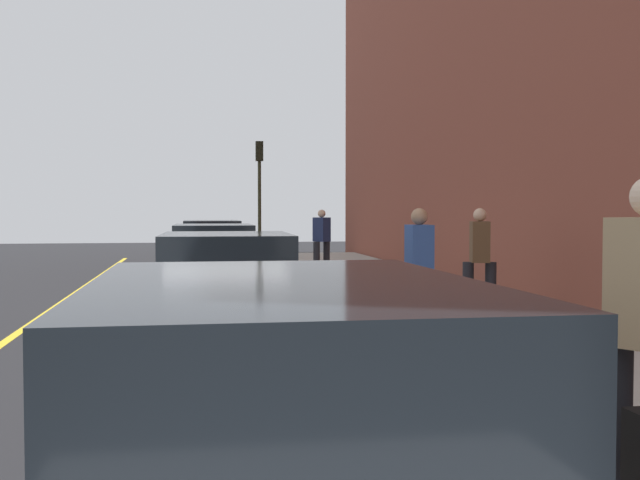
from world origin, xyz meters
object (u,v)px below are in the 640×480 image
(parked_car_silver, at_px, (281,444))
(pedestrian_brown_coat, at_px, (480,256))
(parked_car_charcoal, at_px, (213,260))
(pedestrian_blue_coat, at_px, (419,268))
(pedestrian_navy_coat, at_px, (322,238))
(traffic_light_pole, at_px, (259,178))
(parked_car_red, at_px, (212,246))
(parked_car_white, at_px, (226,292))

(parked_car_silver, height_order, pedestrian_brown_coat, pedestrian_brown_coat)
(pedestrian_brown_coat, bearing_deg, parked_car_silver, 153.86)
(parked_car_charcoal, distance_m, pedestrian_blue_coat, 6.98)
(pedestrian_navy_coat, xyz_separation_m, traffic_light_pole, (6.42, 1.20, 1.91))
(parked_car_charcoal, relative_size, parked_car_red, 1.02)
(parked_car_charcoal, distance_m, parked_car_red, 6.39)
(parked_car_white, relative_size, pedestrian_brown_coat, 2.53)
(parked_car_red, distance_m, pedestrian_blue_coat, 13.12)
(parked_car_charcoal, relative_size, pedestrian_brown_coat, 2.65)
(parked_car_silver, distance_m, pedestrian_blue_coat, 6.86)
(traffic_light_pole, bearing_deg, pedestrian_navy_coat, -169.46)
(parked_car_silver, bearing_deg, traffic_light_pole, -4.57)
(parked_car_red, xyz_separation_m, pedestrian_brown_coat, (-10.50, -4.18, 0.29))
(pedestrian_blue_coat, bearing_deg, parked_car_red, 10.65)
(pedestrian_blue_coat, relative_size, traffic_light_pole, 0.41)
(pedestrian_brown_coat, distance_m, traffic_light_pole, 15.70)
(pedestrian_blue_coat, relative_size, pedestrian_brown_coat, 1.00)
(parked_car_white, height_order, traffic_light_pole, traffic_light_pole)
(parked_car_silver, xyz_separation_m, pedestrian_blue_coat, (6.36, -2.54, 0.29))
(parked_car_silver, relative_size, traffic_light_pole, 1.14)
(parked_car_silver, distance_m, parked_car_white, 6.55)
(pedestrian_blue_coat, distance_m, pedestrian_brown_coat, 2.97)
(parked_car_charcoal, bearing_deg, pedestrian_brown_coat, -133.77)
(pedestrian_navy_coat, relative_size, traffic_light_pole, 0.41)
(parked_car_red, xyz_separation_m, traffic_light_pole, (4.91, -1.82, 2.19))
(pedestrian_navy_coat, distance_m, pedestrian_brown_coat, 9.06)
(parked_car_white, distance_m, pedestrian_blue_coat, 2.54)
(pedestrian_blue_coat, height_order, pedestrian_brown_coat, pedestrian_brown_coat)
(pedestrian_blue_coat, relative_size, pedestrian_navy_coat, 1.01)
(parked_car_red, xyz_separation_m, pedestrian_navy_coat, (-1.52, -3.01, 0.29))
(pedestrian_brown_coat, bearing_deg, pedestrian_blue_coat, 143.69)
(parked_car_white, xyz_separation_m, traffic_light_pole, (17.61, -1.91, 2.20))
(parked_car_silver, height_order, pedestrian_navy_coat, pedestrian_navy_coat)
(parked_car_white, distance_m, parked_car_red, 12.70)
(parked_car_white, bearing_deg, parked_car_silver, 179.81)
(parked_car_silver, relative_size, pedestrian_brown_coat, 2.78)
(parked_car_silver, relative_size, parked_car_red, 1.07)
(parked_car_red, height_order, pedestrian_brown_coat, pedestrian_brown_coat)
(parked_car_charcoal, relative_size, traffic_light_pole, 1.09)
(parked_car_charcoal, bearing_deg, traffic_light_pole, -9.64)
(parked_car_silver, distance_m, parked_car_charcoal, 12.86)
(pedestrian_navy_coat, bearing_deg, pedestrian_brown_coat, -172.56)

